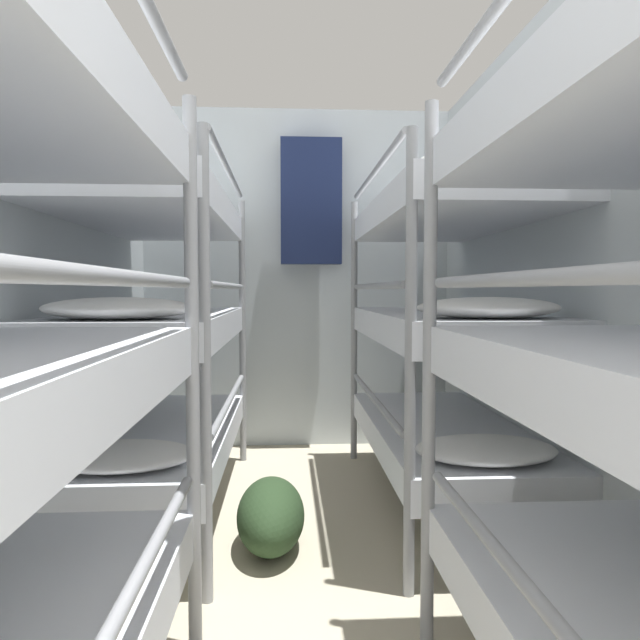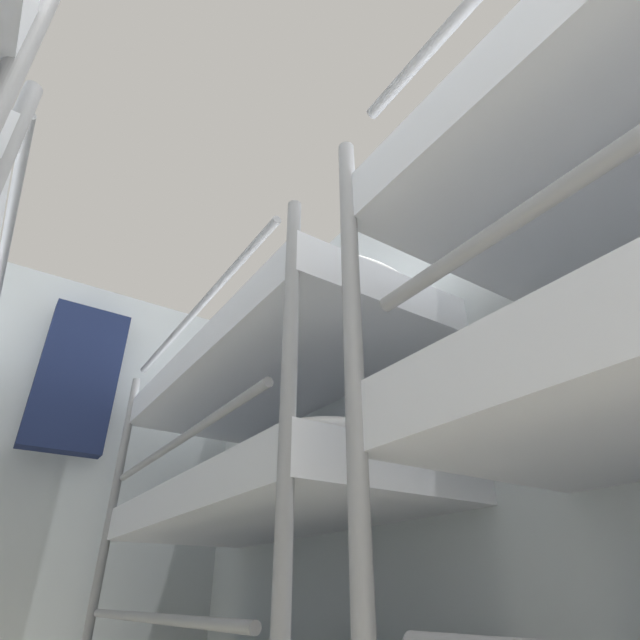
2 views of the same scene
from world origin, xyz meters
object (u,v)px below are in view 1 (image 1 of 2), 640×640
object	(u,v)px
bunk_stack_right_far	(445,325)
hanging_coat	(311,202)
duffel_bag	(271,515)
bunk_stack_left_far	(155,326)

from	to	relation	value
bunk_stack_right_far	hanging_coat	size ratio (longest dim) A/B	2.04
duffel_bag	bunk_stack_left_far	bearing A→B (deg)	146.06
bunk_stack_right_far	bunk_stack_left_far	bearing A→B (deg)	180.00
bunk_stack_left_far	bunk_stack_right_far	distance (m)	1.51
bunk_stack_right_far	duffel_bag	distance (m)	1.30
bunk_stack_right_far	hanging_coat	xyz separation A→B (m)	(-0.66, 1.21, 0.82)
bunk_stack_left_far	duffel_bag	distance (m)	1.11
duffel_bag	bunk_stack_right_far	bearing A→B (deg)	23.80
bunk_stack_left_far	duffel_bag	bearing A→B (deg)	-33.94
bunk_stack_left_far	bunk_stack_right_far	size ratio (longest dim) A/B	1.00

